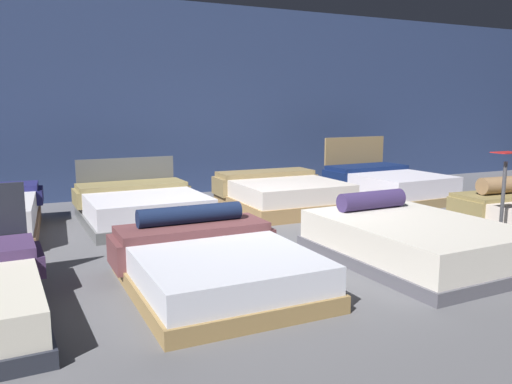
% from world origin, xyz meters
% --- Properties ---
extents(ground_plane, '(18.00, 18.00, 0.02)m').
position_xyz_m(ground_plane, '(0.00, 0.00, -0.01)').
color(ground_plane, '#5B5B60').
extents(showroom_back_wall, '(18.00, 0.06, 3.50)m').
position_xyz_m(showroom_back_wall, '(0.00, 3.67, 1.75)').
color(showroom_back_wall, navy).
rests_on(showroom_back_wall, ground_plane).
extents(bed_1, '(1.61, 1.97, 0.64)m').
position_xyz_m(bed_1, '(-1.09, -1.40, 0.21)').
color(bed_1, olive).
rests_on(bed_1, ground_plane).
extents(bed_2, '(1.65, 2.22, 0.65)m').
position_xyz_m(bed_2, '(1.09, -1.52, 0.23)').
color(bed_2, '#55545D').
rests_on(bed_2, ground_plane).
extents(bed_5, '(1.68, 1.99, 0.84)m').
position_xyz_m(bed_5, '(-1.12, 1.54, 0.23)').
color(bed_5, '#58595A').
rests_on(bed_5, ground_plane).
extents(bed_6, '(1.75, 1.91, 0.55)m').
position_xyz_m(bed_6, '(1.12, 1.54, 0.25)').
color(bed_6, '#977448').
rests_on(bed_6, ground_plane).
extents(bed_7, '(1.61, 2.10, 1.05)m').
position_xyz_m(bed_7, '(3.26, 1.61, 0.26)').
color(bed_7, olive).
rests_on(bed_7, ground_plane).
extents(price_sign, '(0.28, 0.24, 1.13)m').
position_xyz_m(price_sign, '(2.20, -1.67, 0.44)').
color(price_sign, '#3F3F44').
rests_on(price_sign, ground_plane).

